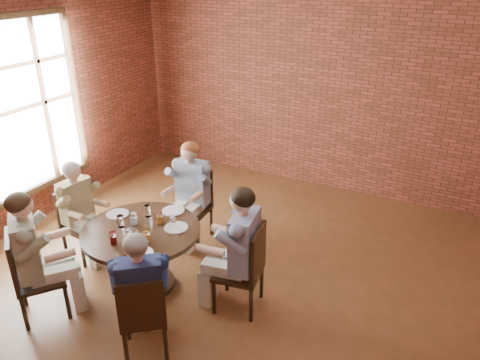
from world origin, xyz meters
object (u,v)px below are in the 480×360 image
at_px(chair_a, 247,266).
at_px(chair_e, 143,314).
at_px(dining_table, 143,246).
at_px(diner_b, 190,193).
at_px(diner_a, 238,250).
at_px(diner_e, 142,295).
at_px(smartphone, 132,255).
at_px(chair_c, 78,220).
at_px(diner_c, 80,212).
at_px(chair_b, 194,202).
at_px(chair_d, 29,273).
at_px(diner_d, 36,256).

relative_size(chair_a, chair_e, 1.06).
relative_size(dining_table, diner_b, 0.95).
relative_size(diner_a, diner_e, 1.08).
bearing_deg(diner_e, diner_a, -154.05).
bearing_deg(diner_a, smartphone, -63.43).
relative_size(chair_a, diner_b, 0.72).
bearing_deg(chair_c, diner_c, -90.00).
bearing_deg(chair_b, smartphone, -82.80).
xyz_separation_m(chair_b, diner_e, (0.71, -1.97, 0.14)).
xyz_separation_m(chair_e, diner_e, (-0.05, 0.06, 0.15)).
xyz_separation_m(chair_b, chair_e, (0.76, -2.04, -0.01)).
bearing_deg(diner_e, chair_d, -32.38).
height_order(dining_table, diner_b, diner_b).
bearing_deg(chair_a, chair_e, -35.79).
bearing_deg(diner_a, chair_c, -98.40).
relative_size(chair_b, chair_d, 0.97).
bearing_deg(diner_b, chair_b, 90.00).
xyz_separation_m(chair_a, chair_e, (-0.52, -1.06, -0.02)).
bearing_deg(chair_b, diner_a, -44.33).
relative_size(chair_e, smartphone, 5.91).
height_order(chair_b, diner_c, diner_c).
relative_size(chair_a, diner_d, 0.69).
height_order(chair_a, diner_e, diner_e).
bearing_deg(diner_d, diner_e, -139.75).
relative_size(dining_table, chair_a, 1.31).
height_order(chair_a, chair_e, chair_a).
bearing_deg(diner_e, chair_a, -157.99).
bearing_deg(chair_d, smartphone, -115.41).
bearing_deg(chair_a, chair_b, -137.34).
height_order(dining_table, chair_b, chair_b).
relative_size(diner_b, diner_d, 0.96).
bearing_deg(chair_c, chair_e, -112.04).
bearing_deg(diner_d, diner_b, -68.87).
bearing_deg(chair_e, diner_a, -150.28).
relative_size(chair_b, chair_e, 1.03).
xyz_separation_m(chair_c, diner_d, (0.46, -0.98, 0.21)).
distance_m(chair_c, diner_d, 1.11).
bearing_deg(chair_d, chair_e, -139.44).
bearing_deg(diner_a, chair_e, -31.80).
xyz_separation_m(chair_b, diner_c, (-0.95, -1.06, 0.12)).
bearing_deg(chair_c, dining_table, -90.00).
bearing_deg(dining_table, chair_a, 9.75).
xyz_separation_m(chair_c, chair_e, (1.78, -0.99, 0.01)).
xyz_separation_m(chair_b, chair_d, (-0.63, -2.11, 0.01)).
bearing_deg(chair_d, chair_a, -111.70).
height_order(chair_a, diner_b, diner_b).
distance_m(diner_b, diner_c, 1.36).
xyz_separation_m(chair_a, chair_c, (-2.30, -0.07, -0.03)).
relative_size(chair_c, diner_e, 0.69).
relative_size(chair_a, chair_c, 1.08).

